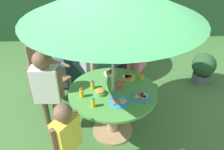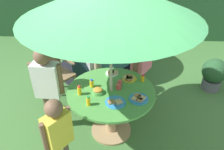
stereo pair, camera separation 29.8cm
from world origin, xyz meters
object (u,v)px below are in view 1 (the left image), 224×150
(garden_table, at_px, (113,103))
(plate_front_edge, at_px, (111,73))
(dome_tent, at_px, (90,36))
(cup_far, at_px, (120,86))
(child_in_white_shirt, at_px, (46,85))
(plate_mid_right, at_px, (141,96))
(potted_plant, at_px, (203,67))
(juice_bottle_near_left, at_px, (93,103))
(juice_bottle_center_front, at_px, (142,76))
(plate_far_left, at_px, (119,102))
(wooden_chair, at_px, (47,71))
(child_in_pink_shirt, at_px, (138,54))
(child_in_grey_shirt, at_px, (88,54))
(plate_center_back, at_px, (128,77))
(juice_bottle_near_right, at_px, (93,85))
(child_in_yellow_shirt, at_px, (66,135))
(juice_bottle_far_right, at_px, (82,93))
(snack_bowl, at_px, (100,92))
(cup_near, at_px, (120,82))

(garden_table, xyz_separation_m, plate_front_edge, (-0.01, 0.41, 0.22))
(dome_tent, distance_m, cup_far, 1.83)
(child_in_white_shirt, xyz_separation_m, plate_mid_right, (1.21, -0.22, -0.08))
(potted_plant, bearing_deg, juice_bottle_near_left, -144.38)
(plate_front_edge, relative_size, juice_bottle_center_front, 1.79)
(dome_tent, distance_m, juice_bottle_near_left, 2.13)
(potted_plant, height_order, plate_far_left, plate_far_left)
(wooden_chair, relative_size, dome_tent, 0.49)
(child_in_pink_shirt, distance_m, child_in_grey_shirt, 0.79)
(plate_front_edge, distance_m, plate_center_back, 0.28)
(child_in_white_shirt, bearing_deg, child_in_grey_shirt, 60.78)
(child_in_grey_shirt, distance_m, juice_bottle_near_left, 1.15)
(child_in_pink_shirt, relative_size, juice_bottle_near_left, 11.22)
(juice_bottle_near_right, bearing_deg, wooden_chair, 135.90)
(potted_plant, height_order, child_in_yellow_shirt, child_in_yellow_shirt)
(juice_bottle_far_right, xyz_separation_m, cup_far, (0.49, 0.15, -0.03))
(garden_table, distance_m, plate_front_edge, 0.47)
(potted_plant, xyz_separation_m, plate_far_left, (-1.73, -1.41, 0.42))
(garden_table, bearing_deg, plate_far_left, -74.95)
(plate_front_edge, bearing_deg, plate_far_left, -83.75)
(dome_tent, height_order, juice_bottle_near_left, dome_tent)
(potted_plant, height_order, plate_center_back, plate_center_back)
(juice_bottle_near_left, bearing_deg, snack_bowl, 70.16)
(juice_bottle_near_left, distance_m, cup_near, 0.57)
(plate_center_back, height_order, plate_mid_right, same)
(plate_mid_right, height_order, cup_near, cup_near)
(child_in_yellow_shirt, bearing_deg, child_in_grey_shirt, 30.66)
(garden_table, distance_m, child_in_pink_shirt, 0.91)
(juice_bottle_center_front, bearing_deg, potted_plant, 34.10)
(plate_far_left, xyz_separation_m, juice_bottle_near_left, (-0.32, -0.06, 0.05))
(dome_tent, relative_size, cup_near, 32.74)
(juice_bottle_near_right, xyz_separation_m, cup_near, (0.37, 0.06, -0.02))
(child_in_white_shirt, relative_size, snack_bowl, 9.23)
(wooden_chair, relative_size, juice_bottle_center_front, 10.11)
(snack_bowl, bearing_deg, child_in_grey_shirt, 101.20)
(dome_tent, bearing_deg, plate_far_left, -66.78)
(child_in_grey_shirt, bearing_deg, wooden_chair, -109.94)
(dome_tent, distance_m, cup_near, 1.75)
(child_in_white_shirt, distance_m, juice_bottle_far_right, 0.49)
(plate_mid_right, bearing_deg, child_in_grey_shirt, 124.84)
(snack_bowl, distance_m, juice_bottle_center_front, 0.66)
(juice_bottle_near_left, bearing_deg, wooden_chair, 124.81)
(juice_bottle_near_right, height_order, cup_near, juice_bottle_near_right)
(garden_table, height_order, juice_bottle_far_right, juice_bottle_far_right)
(dome_tent, height_order, cup_far, dome_tent)
(snack_bowl, xyz_separation_m, juice_bottle_near_right, (-0.09, 0.14, 0.02))
(child_in_yellow_shirt, distance_m, cup_far, 0.97)
(wooden_chair, relative_size, juice_bottle_near_left, 8.60)
(wooden_chair, height_order, cup_near, wooden_chair)
(child_in_pink_shirt, bearing_deg, cup_near, 2.11)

